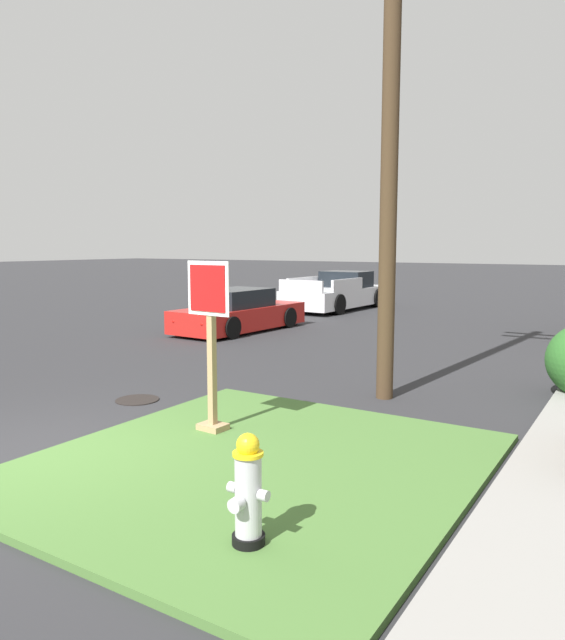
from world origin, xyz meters
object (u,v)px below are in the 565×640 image
(manhole_cover, at_px, (137,400))
(pickup_truck_white, at_px, (338,294))
(stop_sign, at_px, (211,350))
(utility_pole, at_px, (391,72))
(fire_hydrant, at_px, (248,492))
(parked_sedan_red, at_px, (239,313))

(manhole_cover, xyz_separation_m, pickup_truck_white, (-3.55, 14.32, 0.61))
(stop_sign, distance_m, pickup_truck_white, 16.16)
(manhole_cover, xyz_separation_m, utility_pole, (3.36, 2.29, 5.17))
(fire_hydrant, xyz_separation_m, stop_sign, (-2.16, 2.23, 0.64))
(pickup_truck_white, distance_m, utility_pole, 14.61)
(fire_hydrant, relative_size, pickup_truck_white, 0.17)
(stop_sign, height_order, manhole_cover, stop_sign)
(manhole_cover, distance_m, parked_sedan_red, 8.04)
(pickup_truck_white, bearing_deg, utility_pole, -60.13)
(stop_sign, xyz_separation_m, parked_sedan_red, (-5.48, 8.09, -0.62))
(manhole_cover, distance_m, utility_pole, 6.58)
(fire_hydrant, height_order, utility_pole, utility_pole)
(manhole_cover, distance_m, pickup_truck_white, 14.77)
(stop_sign, distance_m, utility_pole, 5.20)
(parked_sedan_red, bearing_deg, utility_pole, -37.03)
(stop_sign, relative_size, utility_pole, 0.22)
(stop_sign, relative_size, pickup_truck_white, 0.41)
(parked_sedan_red, bearing_deg, fire_hydrant, -53.49)
(pickup_truck_white, bearing_deg, fire_hydrant, -65.51)
(fire_hydrant, bearing_deg, utility_pole, 100.51)
(stop_sign, distance_m, manhole_cover, 2.59)
(stop_sign, bearing_deg, fire_hydrant, -45.86)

